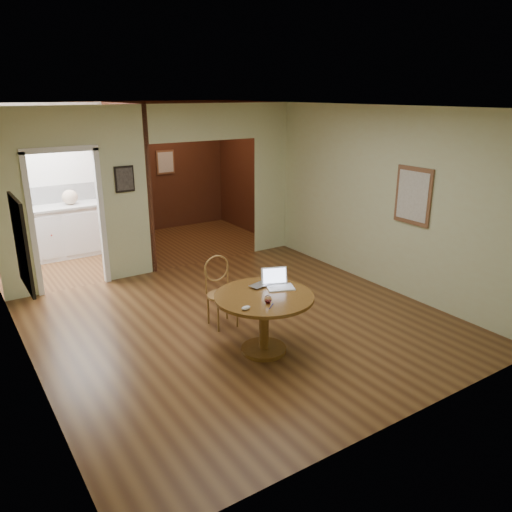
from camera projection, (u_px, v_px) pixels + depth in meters
floor at (244, 324)px, 6.50m from camera, size 5.00×5.00×0.00m
room_shell at (121, 192)px, 8.31m from camera, size 5.20×7.50×5.00m
dining_table at (264, 310)px, 5.65m from camera, size 1.13×1.13×0.70m
chair at (220, 287)px, 6.35m from camera, size 0.39×0.39×0.91m
open_laptop at (277, 282)px, 5.82m from camera, size 0.36×0.37×0.22m
closed_laptop at (266, 285)px, 5.84m from camera, size 0.40×0.31×0.03m
mouse at (246, 308)px, 5.21m from camera, size 0.11×0.06×0.04m
wine_glass at (268, 299)px, 5.37m from camera, size 0.08×0.08×0.09m
pen at (271, 306)px, 5.30m from camera, size 0.11×0.09×0.01m
kitchen_cabinet at (57, 232)px, 8.98m from camera, size 2.06×0.60×0.94m
grocery_bag at (70, 197)px, 8.95m from camera, size 0.32×0.29×0.27m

